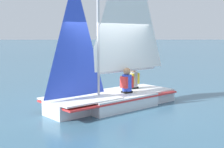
% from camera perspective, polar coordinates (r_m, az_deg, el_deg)
% --- Properties ---
extents(ground_plane, '(260.00, 260.00, 0.00)m').
position_cam_1_polar(ground_plane, '(9.48, 0.00, -5.97)').
color(ground_plane, '#38607A').
extents(sailboat_main, '(4.25, 3.86, 5.68)m').
position_cam_1_polar(sailboat_main, '(9.37, 0.26, -1.15)').
color(sailboat_main, silver).
rests_on(sailboat_main, ground_plane).
extents(sailor_helm, '(0.43, 0.42, 1.16)m').
position_cam_1_polar(sailor_helm, '(9.53, 2.74, -2.11)').
color(sailor_helm, black).
rests_on(sailor_helm, ground_plane).
extents(sailor_crew, '(0.43, 0.42, 1.16)m').
position_cam_1_polar(sailor_crew, '(10.31, 3.88, -1.41)').
color(sailor_crew, black).
rests_on(sailor_crew, ground_plane).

